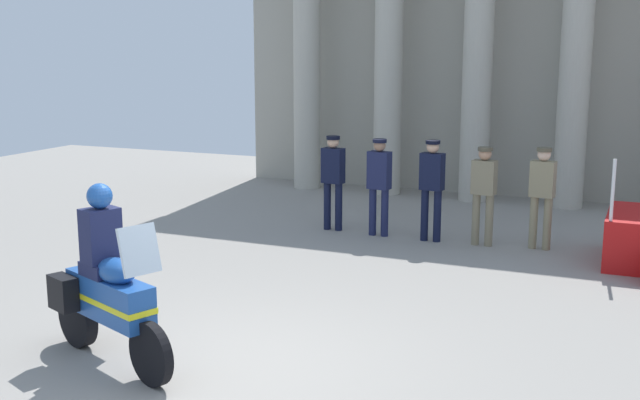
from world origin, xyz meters
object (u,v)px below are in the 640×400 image
Objects in this scene: officer_in_row_0 at (333,175)px; officer_in_row_4 at (542,190)px; officer_in_row_3 at (484,188)px; officer_in_row_1 at (379,179)px; motorcycle_with_rider at (106,289)px; officer_in_row_2 at (432,182)px.

officer_in_row_0 reaches higher than officer_in_row_4.
officer_in_row_0 reaches higher than officer_in_row_3.
officer_in_row_1 is 0.85× the size of motorcycle_with_rider.
motorcycle_with_rider reaches higher than officer_in_row_4.
officer_in_row_3 is at bearing 15.54° from officer_in_row_4.
motorcycle_with_rider is (-1.70, -6.38, -0.22)m from officer_in_row_2.
officer_in_row_1 is at bearing 5.98° from officer_in_row_2.
officer_in_row_0 is 1.83m from officer_in_row_2.
officer_in_row_0 is 0.99× the size of officer_in_row_2.
motorcycle_with_rider is at bearing 90.61° from officer_in_row_1.
officer_in_row_0 is at bearing 6.15° from officer_in_row_3.
officer_in_row_4 is (1.77, 0.18, -0.03)m from officer_in_row_2.
officer_in_row_0 is 1.02× the size of officer_in_row_4.
officer_in_row_2 reaches higher than officer_in_row_1.
officer_in_row_2 is (1.83, -0.11, 0.01)m from officer_in_row_0.
officer_in_row_2 is 0.86m from officer_in_row_3.
officer_in_row_4 is (0.91, 0.13, 0.01)m from officer_in_row_3.
officer_in_row_2 is 0.87× the size of motorcycle_with_rider.
officer_in_row_1 reaches higher than officer_in_row_4.
officer_in_row_2 is at bearing 13.22° from officer_in_row_4.
officer_in_row_4 is at bearing -166.78° from officer_in_row_2.
motorcycle_with_rider is (-2.55, -6.43, -0.17)m from officer_in_row_3.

